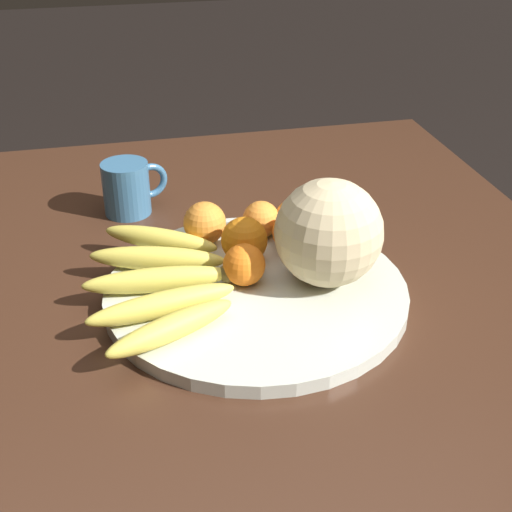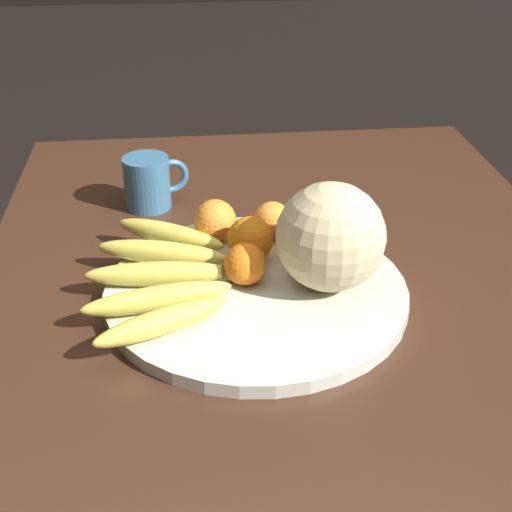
{
  "view_description": "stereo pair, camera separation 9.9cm",
  "coord_description": "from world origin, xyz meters",
  "px_view_note": "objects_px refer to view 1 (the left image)",
  "views": [
    {
      "loc": [
        -0.79,
        0.24,
        1.29
      ],
      "look_at": [
        0.04,
        0.06,
        0.79
      ],
      "focal_mm": 50.0,
      "sensor_mm": 36.0,
      "label": 1
    },
    {
      "loc": [
        -0.8,
        0.15,
        1.29
      ],
      "look_at": [
        0.04,
        0.06,
        0.79
      ],
      "focal_mm": 50.0,
      "sensor_mm": 36.0,
      "label": 2
    }
  ],
  "objects_px": {
    "melon": "(329,233)",
    "kitchen_table": "(300,362)",
    "banana_bunch": "(162,279)",
    "ceramic_mug": "(128,188)",
    "fruit_bowl": "(256,291)",
    "orange_mid_center": "(244,265)",
    "orange_back_left": "(244,240)",
    "orange_front_left": "(205,223)",
    "orange_back_right": "(293,217)",
    "orange_top_small": "(292,232)",
    "orange_front_right": "(261,219)"
  },
  "relations": [
    {
      "from": "kitchen_table",
      "to": "orange_back_left",
      "type": "distance_m",
      "value": 0.2
    },
    {
      "from": "banana_bunch",
      "to": "kitchen_table",
      "type": "bearing_deg",
      "value": 164.38
    },
    {
      "from": "fruit_bowl",
      "to": "ceramic_mug",
      "type": "distance_m",
      "value": 0.35
    },
    {
      "from": "orange_front_right",
      "to": "orange_top_small",
      "type": "xyz_separation_m",
      "value": [
        -0.05,
        -0.04,
        0.0
      ]
    },
    {
      "from": "fruit_bowl",
      "to": "orange_top_small",
      "type": "xyz_separation_m",
      "value": [
        0.09,
        -0.08,
        0.04
      ]
    },
    {
      "from": "orange_front_left",
      "to": "ceramic_mug",
      "type": "xyz_separation_m",
      "value": [
        0.17,
        0.11,
        -0.01
      ]
    },
    {
      "from": "fruit_bowl",
      "to": "orange_back_left",
      "type": "bearing_deg",
      "value": 0.83
    },
    {
      "from": "banana_bunch",
      "to": "orange_front_left",
      "type": "xyz_separation_m",
      "value": [
        0.13,
        -0.08,
        0.02
      ]
    },
    {
      "from": "kitchen_table",
      "to": "orange_front_right",
      "type": "bearing_deg",
      "value": 4.67
    },
    {
      "from": "orange_mid_center",
      "to": "orange_top_small",
      "type": "relative_size",
      "value": 1.0
    },
    {
      "from": "fruit_bowl",
      "to": "ceramic_mug",
      "type": "xyz_separation_m",
      "value": [
        0.32,
        0.16,
        0.04
      ]
    },
    {
      "from": "orange_back_left",
      "to": "orange_top_small",
      "type": "height_order",
      "value": "orange_back_left"
    },
    {
      "from": "melon",
      "to": "fruit_bowl",
      "type": "bearing_deg",
      "value": 87.52
    },
    {
      "from": "orange_top_small",
      "to": "banana_bunch",
      "type": "bearing_deg",
      "value": 109.38
    },
    {
      "from": "orange_front_right",
      "to": "fruit_bowl",
      "type": "bearing_deg",
      "value": 164.17
    },
    {
      "from": "orange_top_small",
      "to": "orange_front_right",
      "type": "bearing_deg",
      "value": 34.08
    },
    {
      "from": "banana_bunch",
      "to": "orange_front_right",
      "type": "xyz_separation_m",
      "value": [
        0.13,
        -0.17,
        0.01
      ]
    },
    {
      "from": "melon",
      "to": "orange_front_left",
      "type": "bearing_deg",
      "value": 45.6
    },
    {
      "from": "melon",
      "to": "orange_top_small",
      "type": "height_order",
      "value": "melon"
    },
    {
      "from": "fruit_bowl",
      "to": "orange_back_right",
      "type": "relative_size",
      "value": 7.51
    },
    {
      "from": "orange_mid_center",
      "to": "orange_back_right",
      "type": "xyz_separation_m",
      "value": [
        0.13,
        -0.11,
        -0.0
      ]
    },
    {
      "from": "orange_back_right",
      "to": "fruit_bowl",
      "type": "bearing_deg",
      "value": 146.95
    },
    {
      "from": "orange_mid_center",
      "to": "orange_back_left",
      "type": "height_order",
      "value": "orange_back_left"
    },
    {
      "from": "fruit_bowl",
      "to": "orange_back_left",
      "type": "distance_m",
      "value": 0.09
    },
    {
      "from": "kitchen_table",
      "to": "fruit_bowl",
      "type": "distance_m",
      "value": 0.13
    },
    {
      "from": "orange_mid_center",
      "to": "banana_bunch",
      "type": "bearing_deg",
      "value": 87.15
    },
    {
      "from": "melon",
      "to": "kitchen_table",
      "type": "bearing_deg",
      "value": 130.31
    },
    {
      "from": "banana_bunch",
      "to": "ceramic_mug",
      "type": "distance_m",
      "value": 0.3
    },
    {
      "from": "banana_bunch",
      "to": "orange_front_left",
      "type": "bearing_deg",
      "value": -120.12
    },
    {
      "from": "orange_mid_center",
      "to": "melon",
      "type": "bearing_deg",
      "value": -98.21
    },
    {
      "from": "melon",
      "to": "orange_back_right",
      "type": "xyz_separation_m",
      "value": [
        0.15,
        0.01,
        -0.05
      ]
    },
    {
      "from": "orange_front_left",
      "to": "orange_front_right",
      "type": "height_order",
      "value": "orange_front_left"
    },
    {
      "from": "orange_back_right",
      "to": "orange_back_left",
      "type": "bearing_deg",
      "value": 125.83
    },
    {
      "from": "orange_front_right",
      "to": "ceramic_mug",
      "type": "relative_size",
      "value": 0.51
    },
    {
      "from": "orange_mid_center",
      "to": "orange_back_left",
      "type": "bearing_deg",
      "value": -12.05
    },
    {
      "from": "banana_bunch",
      "to": "ceramic_mug",
      "type": "height_order",
      "value": "ceramic_mug"
    },
    {
      "from": "orange_front_left",
      "to": "orange_mid_center",
      "type": "distance_m",
      "value": 0.14
    },
    {
      "from": "orange_top_small",
      "to": "ceramic_mug",
      "type": "relative_size",
      "value": 0.53
    },
    {
      "from": "orange_front_left",
      "to": "orange_back_right",
      "type": "distance_m",
      "value": 0.14
    },
    {
      "from": "orange_front_left",
      "to": "orange_front_right",
      "type": "relative_size",
      "value": 1.14
    },
    {
      "from": "fruit_bowl",
      "to": "orange_mid_center",
      "type": "distance_m",
      "value": 0.04
    },
    {
      "from": "orange_front_left",
      "to": "orange_mid_center",
      "type": "relative_size",
      "value": 1.11
    },
    {
      "from": "melon",
      "to": "ceramic_mug",
      "type": "distance_m",
      "value": 0.41
    },
    {
      "from": "orange_front_left",
      "to": "orange_back_left",
      "type": "bearing_deg",
      "value": -145.44
    },
    {
      "from": "fruit_bowl",
      "to": "banana_bunch",
      "type": "bearing_deg",
      "value": 82.06
    },
    {
      "from": "orange_back_right",
      "to": "ceramic_mug",
      "type": "xyz_separation_m",
      "value": [
        0.17,
        0.25,
        -0.0
      ]
    },
    {
      "from": "orange_front_left",
      "to": "fruit_bowl",
      "type": "bearing_deg",
      "value": -161.16
    },
    {
      "from": "orange_front_left",
      "to": "orange_back_left",
      "type": "relative_size",
      "value": 0.96
    },
    {
      "from": "orange_mid_center",
      "to": "orange_top_small",
      "type": "bearing_deg",
      "value": -49.19
    },
    {
      "from": "orange_mid_center",
      "to": "orange_back_right",
      "type": "bearing_deg",
      "value": -39.49
    }
  ]
}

